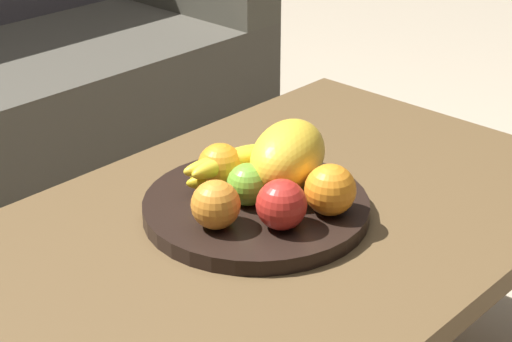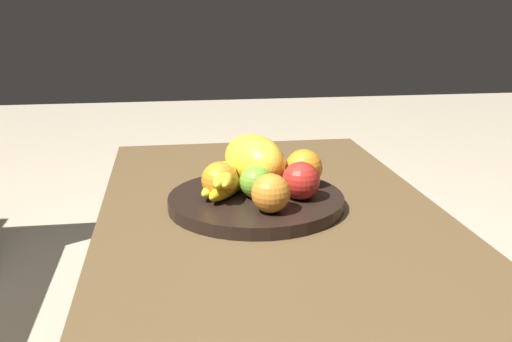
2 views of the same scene
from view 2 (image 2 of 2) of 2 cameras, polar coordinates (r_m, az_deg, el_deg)
name	(u,v)px [view 2 (image 2 of 2)]	position (r m, az deg, el deg)	size (l,w,h in m)	color
coffee_table	(269,228)	(1.20, 1.31, -5.54)	(1.08, 0.67, 0.46)	brown
fruit_bowl	(256,201)	(1.17, 0.00, -2.94)	(0.35, 0.35, 0.03)	black
melon_large_front	(254,160)	(1.21, -0.17, 1.04)	(0.17, 0.11, 0.11)	yellow
orange_front	(271,193)	(1.07, 1.44, -2.17)	(0.07, 0.07, 0.07)	orange
orange_left	(220,180)	(1.14, -3.52, -0.88)	(0.07, 0.07, 0.07)	orange
orange_right	(304,168)	(1.22, 4.65, 0.30)	(0.08, 0.08, 0.08)	orange
apple_front	(301,181)	(1.14, 4.37, -0.94)	(0.07, 0.07, 0.07)	red
apple_left	(256,182)	(1.14, 0.01, -1.06)	(0.07, 0.07, 0.07)	#6DAD2F
banana_bunch	(225,180)	(1.16, -3.06, -0.91)	(0.18, 0.12, 0.06)	yellow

